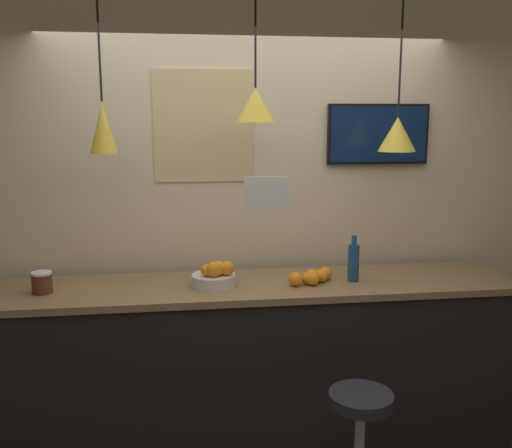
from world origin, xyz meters
The scene contains 13 objects.
back_wall centered at (0.00, 1.15, 1.45)m, with size 8.00×0.06×2.90m.
service_counter centered at (0.00, 0.72, 0.53)m, with size 3.06×0.63×1.06m.
bar_stool centered at (0.43, 0.06, 0.40)m, with size 0.44×0.44×0.67m.
fruit_bowl centered at (-0.24, 0.67, 1.12)m, with size 0.25×0.25×0.16m.
orange_pile centered at (0.33, 0.67, 1.10)m, with size 0.28×0.19×0.08m.
juice_bottle centered at (0.57, 0.69, 1.18)m, with size 0.07×0.07×0.27m.
spread_jar centered at (-1.19, 0.69, 1.12)m, with size 0.11×0.11×0.12m.
pendant_lamp_left centered at (-0.83, 0.75, 1.96)m, with size 0.15×0.15×0.99m.
pendant_lamp_middle centered at (0.00, 0.75, 2.08)m, with size 0.22×0.22×0.82m.
pendant_lamp_right centered at (0.83, 0.75, 1.92)m, with size 0.22×0.22×0.99m.
mounted_tv centered at (0.84, 1.09, 1.90)m, with size 0.66×0.04×0.38m.
hanging_menu_board centered at (0.03, 0.49, 1.62)m, with size 0.24×0.01×0.17m.
wall_poster centered at (-0.27, 1.11, 1.96)m, with size 0.62×0.01×0.69m.
Camera 1 is at (-0.43, -2.46, 2.01)m, focal length 40.00 mm.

